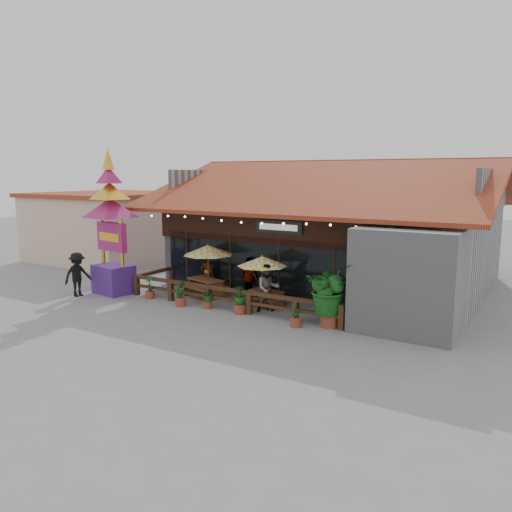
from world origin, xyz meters
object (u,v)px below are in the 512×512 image
Objects in this scene: picnic_table_left at (206,285)px; picnic_table_right at (267,296)px; umbrella_right at (262,261)px; thai_sign_tower at (110,212)px; umbrella_left at (208,250)px; pedestrian at (78,274)px; tropical_plant at (330,290)px.

picnic_table_right is at bearing 0.47° from picnic_table_left.
thai_sign_tower reaches higher than umbrella_right.
picnic_table_left is 5.37m from thai_sign_tower.
picnic_table_right is 0.21× the size of thai_sign_tower.
pedestrian is (-4.99, -3.00, -1.09)m from umbrella_left.
umbrella_left is 5.92m from pedestrian.
umbrella_right is at bearing -64.42° from pedestrian.
tropical_plant reaches higher than picnic_table_left.
picnic_table_left is 5.71m from pedestrian.
umbrella_left is 1.54m from picnic_table_left.
picnic_table_right is (3.11, 0.03, -0.10)m from picnic_table_left.
picnic_table_left is at bearing 21.89° from thai_sign_tower.
tropical_plant reaches higher than pedestrian.
tropical_plant is (6.37, -1.38, -0.71)m from umbrella_left.
tropical_plant is (3.37, -1.00, -0.55)m from umbrella_right.
umbrella_right is 1.49m from picnic_table_right.
picnic_table_left is 1.35× the size of picnic_table_right.
tropical_plant is at bearing -11.01° from picnic_table_left.
thai_sign_tower is (-7.09, -1.37, 1.80)m from umbrella_right.
picnic_table_left is at bearing -119.39° from umbrella_left.
picnic_table_right is 0.62× the size of tropical_plant.
pedestrian is (-0.90, -1.26, -2.73)m from thai_sign_tower.
umbrella_right reaches higher than pedestrian.
picnic_table_right is (3.04, -0.10, -1.63)m from umbrella_left.
pedestrian is (-7.99, -2.62, -0.93)m from umbrella_right.
tropical_plant is at bearing 1.99° from thai_sign_tower.
picnic_table_left is 0.28× the size of thai_sign_tower.
picnic_table_left is 1.01× the size of pedestrian.
umbrella_left is at bearing 23.06° from thai_sign_tower.
umbrella_right is 3.37m from picnic_table_left.
umbrella_left is at bearing 178.11° from picnic_table_right.
umbrella_right reaches higher than picnic_table_left.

